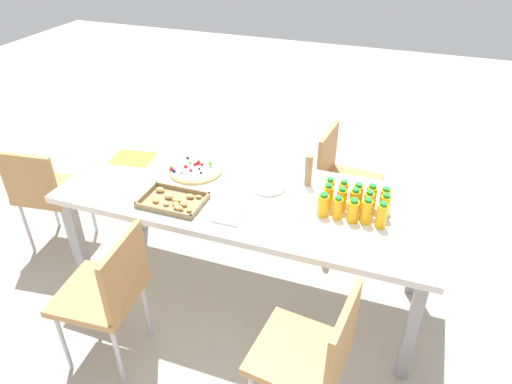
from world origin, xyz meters
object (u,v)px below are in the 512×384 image
object	(u,v)px
juice_bottle_6	(368,204)
cardboard_tube	(309,170)
snack_tray	(174,201)
plate_stack	(268,186)
chair_end	(45,190)
juice_bottle_4	(329,190)
chair_near_left	(341,176)
juice_bottle_8	(341,200)
juice_bottle_13	(337,208)
paper_folder	(133,158)
chair_far_right	(109,289)
juice_bottle_5	(384,207)
juice_bottle_0	(384,200)
chair_far_left	(314,352)
juice_bottle_1	(371,197)
juice_bottle_11	(366,211)
napkin_stack	(229,216)
juice_bottle_10	(381,215)
juice_bottle_2	(357,196)
juice_bottle_7	(354,201)
juice_bottle_12	(353,211)
juice_bottle_9	(328,197)
juice_bottle_14	(323,205)
juice_bottle_3	(343,192)

from	to	relation	value
juice_bottle_6	cardboard_tube	xyz separation A→B (m)	(0.38, -0.19, 0.03)
snack_tray	plate_stack	world-z (taller)	snack_tray
chair_end	juice_bottle_4	world-z (taller)	juice_bottle_4
chair_end	plate_stack	size ratio (longest dim) A/B	3.97
chair_near_left	juice_bottle_8	size ratio (longest dim) A/B	5.83
juice_bottle_13	plate_stack	bearing A→B (deg)	-20.26
juice_bottle_8	paper_folder	distance (m)	1.40
chair_far_right	juice_bottle_5	distance (m)	1.49
juice_bottle_0	chair_far_left	bearing A→B (deg)	79.25
juice_bottle_1	juice_bottle_13	size ratio (longest dim) A/B	1.11
juice_bottle_8	juice_bottle_11	size ratio (longest dim) A/B	0.95
plate_stack	juice_bottle_11	bearing A→B (deg)	165.50
juice_bottle_11	napkin_stack	world-z (taller)	juice_bottle_11
juice_bottle_13	plate_stack	xyz separation A→B (m)	(0.44, -0.16, -0.05)
chair_end	juice_bottle_10	xyz separation A→B (m)	(-2.21, -0.02, 0.31)
chair_far_left	juice_bottle_8	world-z (taller)	juice_bottle_8
chair_far_right	napkin_stack	bearing A→B (deg)	-48.35
chair_near_left	juice_bottle_11	size ratio (longest dim) A/B	5.53
juice_bottle_5	cardboard_tube	size ratio (longest dim) A/B	0.77
juice_bottle_0	juice_bottle_1	world-z (taller)	juice_bottle_1
chair_near_left	plate_stack	distance (m)	0.80
juice_bottle_2	juice_bottle_7	xyz separation A→B (m)	(0.01, 0.07, 0.00)
juice_bottle_10	juice_bottle_2	bearing A→B (deg)	-45.24
juice_bottle_2	plate_stack	size ratio (longest dim) A/B	0.69
chair_end	juice_bottle_13	xyz separation A→B (m)	(-1.98, -0.02, 0.30)
chair_end	juice_bottle_12	xyz separation A→B (m)	(-2.06, -0.02, 0.30)
juice_bottle_1	juice_bottle_9	xyz separation A→B (m)	(0.22, 0.08, 0.00)
juice_bottle_12	juice_bottle_14	size ratio (longest dim) A/B	1.00
juice_bottle_12	napkin_stack	world-z (taller)	juice_bottle_12
snack_tray	juice_bottle_11	bearing A→B (deg)	-170.21
juice_bottle_14	napkin_stack	xyz separation A→B (m)	(0.47, 0.19, -0.06)
chair_far_right	snack_tray	bearing A→B (deg)	-18.54
cardboard_tube	paper_folder	xyz separation A→B (m)	(1.16, 0.07, -0.09)
juice_bottle_2	juice_bottle_9	bearing A→B (deg)	25.16
cardboard_tube	juice_bottle_8	bearing A→B (deg)	140.01
juice_bottle_4	juice_bottle_12	xyz separation A→B (m)	(-0.16, 0.16, -0.00)
chair_end	plate_stack	xyz separation A→B (m)	(-1.54, -0.18, 0.25)
juice_bottle_1	juice_bottle_7	xyz separation A→B (m)	(0.08, 0.07, 0.00)
juice_bottle_6	juice_bottle_10	world-z (taller)	same
chair_far_left	juice_bottle_13	world-z (taller)	juice_bottle_13
juice_bottle_3	cardboard_tube	world-z (taller)	cardboard_tube
chair_end	juice_bottle_2	distance (m)	2.09
juice_bottle_12	juice_bottle_13	distance (m)	0.08
juice_bottle_8	chair_end	bearing A→B (deg)	2.86
juice_bottle_14	paper_folder	distance (m)	1.33
juice_bottle_2	juice_bottle_13	bearing A→B (deg)	61.90
juice_bottle_1	juice_bottle_9	size ratio (longest dim) A/B	1.00
chair_far_right	snack_tray	distance (m)	0.58
juice_bottle_11	snack_tray	world-z (taller)	juice_bottle_11
juice_bottle_6	chair_far_left	bearing A→B (deg)	83.85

